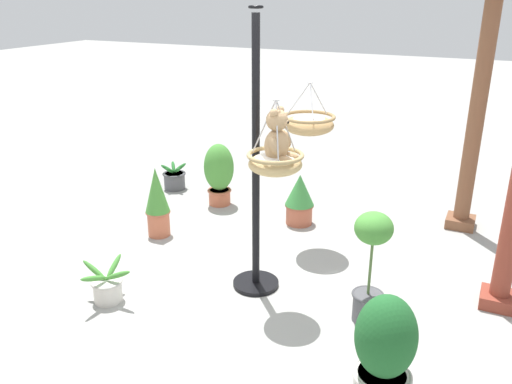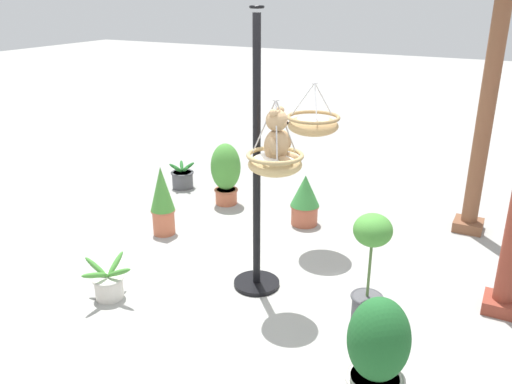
% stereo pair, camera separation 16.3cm
% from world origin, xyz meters
% --- Properties ---
extents(ground_plane, '(40.00, 40.00, 0.00)m').
position_xyz_m(ground_plane, '(0.00, 0.00, 0.00)').
color(ground_plane, '#9E9E99').
extents(display_pole_central, '(0.44, 0.44, 2.55)m').
position_xyz_m(display_pole_central, '(-0.19, 0.03, 0.81)').
color(display_pole_central, black).
rests_on(display_pole_central, ground).
extents(hanging_basket_with_teddy, '(0.48, 0.48, 0.63)m').
position_xyz_m(hanging_basket_with_teddy, '(-0.04, 0.28, 1.32)').
color(hanging_basket_with_teddy, tan).
extents(teddy_bear, '(0.32, 0.28, 0.46)m').
position_xyz_m(teddy_bear, '(-0.04, 0.30, 1.52)').
color(teddy_bear, tan).
extents(hanging_basket_left_high, '(0.56, 0.56, 0.55)m').
position_xyz_m(hanging_basket_left_high, '(-1.29, 0.12, 1.36)').
color(hanging_basket_left_high, tan).
extents(greenhouse_pillar_right, '(0.34, 0.34, 2.77)m').
position_xyz_m(greenhouse_pillar_right, '(-2.47, 1.67, 1.34)').
color(greenhouse_pillar_right, brown).
rests_on(greenhouse_pillar_right, ground).
extents(potted_plant_fern_front, '(0.36, 0.36, 0.38)m').
position_xyz_m(potted_plant_fern_front, '(-2.09, -2.16, 0.15)').
color(potted_plant_fern_front, '#4C4C51').
rests_on(potted_plant_fern_front, ground).
extents(potted_plant_flowering_red, '(0.32, 0.32, 1.01)m').
position_xyz_m(potted_plant_flowering_red, '(-0.08, 1.13, 0.57)').
color(potted_plant_flowering_red, '#4C4C51').
rests_on(potted_plant_flowering_red, ground).
extents(potted_plant_tall_leafy, '(0.41, 0.41, 0.86)m').
position_xyz_m(potted_plant_tall_leafy, '(0.87, 1.46, 0.44)').
color(potted_plant_tall_leafy, beige).
rests_on(potted_plant_tall_leafy, ground).
extents(potted_plant_bushy_green, '(0.54, 0.53, 0.38)m').
position_xyz_m(potted_plant_bushy_green, '(0.63, -1.08, 0.15)').
color(potted_plant_bushy_green, beige).
rests_on(potted_plant_bushy_green, ground).
extents(potted_plant_small_succulent, '(0.29, 0.29, 0.82)m').
position_xyz_m(potted_plant_small_succulent, '(-0.72, -1.47, 0.42)').
color(potted_plant_small_succulent, '#BC6042').
rests_on(potted_plant_small_succulent, ground).
extents(potted_plant_conical_shrub, '(0.35, 0.35, 0.63)m').
position_xyz_m(potted_plant_conical_shrub, '(-1.72, -0.12, 0.32)').
color(potted_plant_conical_shrub, '#AD563D').
rests_on(potted_plant_conical_shrub, ground).
extents(potted_plant_trailing_ivy, '(0.39, 0.39, 0.82)m').
position_xyz_m(potted_plant_trailing_ivy, '(-1.85, -1.29, 0.44)').
color(potted_plant_trailing_ivy, '#BC6042').
rests_on(potted_plant_trailing_ivy, ground).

